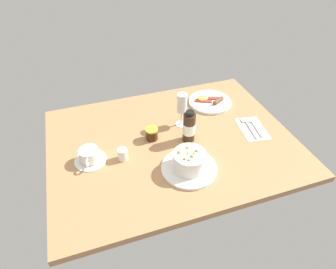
{
  "coord_description": "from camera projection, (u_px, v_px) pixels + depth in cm",
  "views": [
    {
      "loc": [
        -33.49,
        -94.03,
        86.7
      ],
      "look_at": [
        -3.0,
        -3.43,
        6.86
      ],
      "focal_mm": 30.77,
      "sensor_mm": 36.0,
      "label": 1
    }
  ],
  "objects": [
    {
      "name": "creamer_jug",
      "position": [
        123.0,
        154.0,
        1.21
      ],
      "size": [
        4.72,
        4.75,
        5.81
      ],
      "color": "white",
      "rests_on": "ground_plane"
    },
    {
      "name": "sauce_bottle_brown",
      "position": [
        189.0,
        127.0,
        1.28
      ],
      "size": [
        5.6,
        5.6,
        15.95
      ],
      "color": "#382314",
      "rests_on": "ground_plane"
    },
    {
      "name": "breakfast_plate",
      "position": [
        210.0,
        101.0,
        1.55
      ],
      "size": [
        22.82,
        22.82,
        3.7
      ],
      "color": "white",
      "rests_on": "ground_plane"
    },
    {
      "name": "cutlery_setting",
      "position": [
        252.0,
        128.0,
        1.39
      ],
      "size": [
        13.98,
        19.27,
        0.9
      ],
      "color": "white",
      "rests_on": "ground_plane"
    },
    {
      "name": "coffee_cup",
      "position": [
        89.0,
        156.0,
        1.2
      ],
      "size": [
        13.45,
        13.48,
        6.23
      ],
      "color": "white",
      "rests_on": "ground_plane"
    },
    {
      "name": "ground_plane",
      "position": [
        172.0,
        143.0,
        1.33
      ],
      "size": [
        110.0,
        84.0,
        3.0
      ],
      "primitive_type": "cube",
      "color": "#B27F51"
    },
    {
      "name": "jam_jar",
      "position": [
        152.0,
        134.0,
        1.31
      ],
      "size": [
        5.74,
        5.74,
        5.83
      ],
      "color": "#3F2511",
      "rests_on": "ground_plane"
    },
    {
      "name": "porridge_bowl",
      "position": [
        189.0,
        162.0,
        1.16
      ],
      "size": [
        22.93,
        22.93,
        9.47
      ],
      "color": "white",
      "rests_on": "ground_plane"
    },
    {
      "name": "wine_glass",
      "position": [
        182.0,
        105.0,
        1.34
      ],
      "size": [
        5.66,
        5.66,
        17.18
      ],
      "color": "white",
      "rests_on": "ground_plane"
    }
  ]
}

